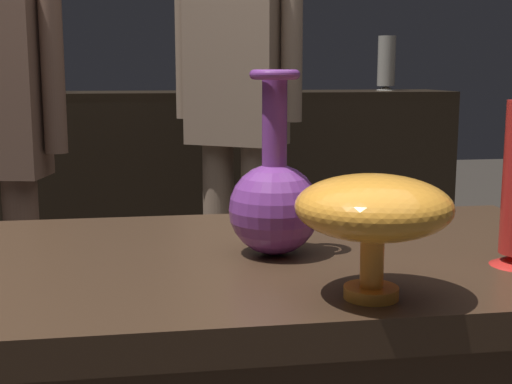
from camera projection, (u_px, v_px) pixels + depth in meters
name	position (u px, v px, depth m)	size (l,w,h in m)	color
back_display_shelf	(176.00, 198.00, 3.31)	(2.60, 0.40, 0.99)	black
vase_centerpiece	(274.00, 200.00, 1.11)	(0.14, 0.14, 0.29)	#7A388E
vase_left_accent	(373.00, 210.00, 0.88)	(0.20, 0.20, 0.16)	orange
shelf_vase_far_right	(386.00, 64.00, 3.44)	(0.09, 0.09, 0.26)	gray
shelf_vase_left	(56.00, 71.00, 3.14)	(0.07, 0.07, 0.19)	red
visitor_center_back	(237.00, 95.00, 2.40)	(0.40, 0.33, 1.69)	#846B56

